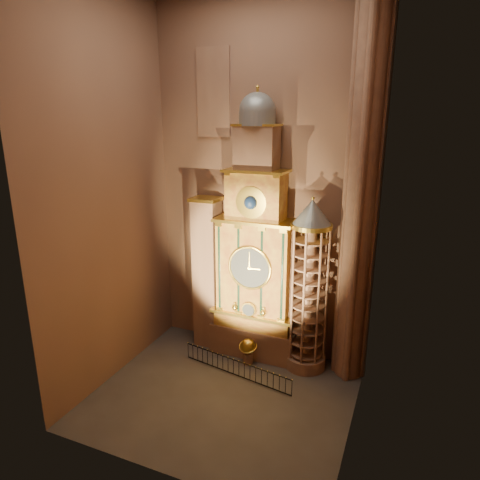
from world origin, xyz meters
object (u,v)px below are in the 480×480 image
at_px(astronomical_clock, 255,257).
at_px(portrait_tower, 207,273).
at_px(stair_turret, 309,288).
at_px(iron_railing, 236,368).
at_px(celestial_globe, 248,349).

distance_m(astronomical_clock, portrait_tower, 3.73).
relative_size(astronomical_clock, stair_turret, 1.55).
distance_m(stair_turret, iron_railing, 6.49).
height_order(astronomical_clock, celestial_globe, astronomical_clock).
xyz_separation_m(astronomical_clock, stair_turret, (3.50, -0.26, -1.41)).
distance_m(portrait_tower, iron_railing, 6.42).
bearing_deg(portrait_tower, stair_turret, -2.33).
relative_size(astronomical_clock, iron_railing, 2.28).
bearing_deg(celestial_globe, iron_railing, -94.33).
bearing_deg(stair_turret, portrait_tower, 177.67).
bearing_deg(astronomical_clock, iron_railing, -91.05).
bearing_deg(iron_railing, astronomical_clock, 88.95).
xyz_separation_m(astronomical_clock, portrait_tower, (-3.40, 0.02, -1.53)).
relative_size(astronomical_clock, portrait_tower, 1.64).
bearing_deg(astronomical_clock, celestial_globe, -87.15).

